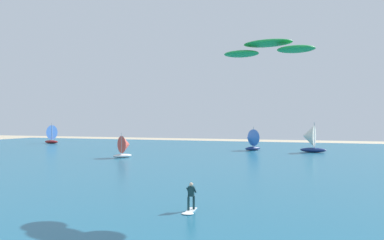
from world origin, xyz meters
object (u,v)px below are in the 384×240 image
sailboat_near_shore (50,134)px  kitesurfer (190,201)px  kite (268,48)px  sailboat_far_right (309,138)px  sailboat_mid_right (125,146)px  sailboat_leading (251,140)px

sailboat_near_shore → kitesurfer: bearing=-45.0°
kitesurfer → kite: bearing=50.6°
kitesurfer → sailboat_near_shore: bearing=135.0°
sailboat_far_right → sailboat_mid_right: bearing=-142.1°
sailboat_leading → kite: bearing=-77.1°
kitesurfer → kite: (3.80, 4.63, 9.57)m
kite → sailboat_mid_right: kite is taller
sailboat_near_shore → sailboat_far_right: size_ratio=0.94×
kite → kitesurfer: bearing=-129.4°
sailboat_mid_right → sailboat_far_right: size_ratio=0.69×
sailboat_near_shore → sailboat_leading: bearing=-7.0°
kite → sailboat_mid_right: 35.59m
kite → sailboat_mid_right: (-24.41, 24.43, -8.57)m
kite → sailboat_leading: kite is taller
kite → sailboat_leading: 46.02m
kite → sailboat_far_right: (-0.04, 43.39, -7.85)m
kite → sailboat_near_shore: 77.47m
kitesurfer → sailboat_mid_right: sailboat_mid_right is taller
sailboat_leading → sailboat_near_shore: 48.81m
sailboat_mid_right → sailboat_near_shore: 42.71m
sailboat_mid_right → sailboat_near_shore: bearing=143.1°
sailboat_leading → sailboat_near_shore: (-48.45, 5.94, 0.24)m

